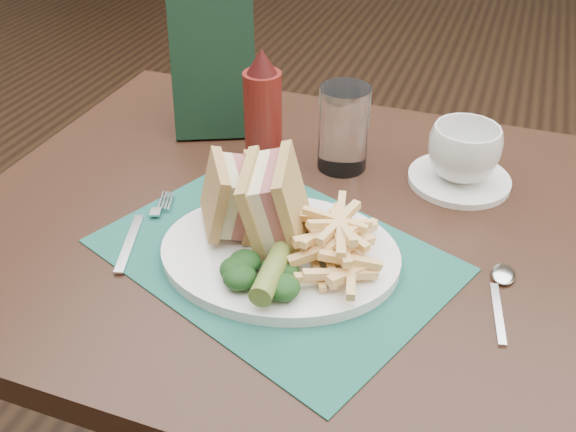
% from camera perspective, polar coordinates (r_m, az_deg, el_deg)
% --- Properties ---
extents(floor, '(7.00, 7.00, 0.00)m').
position_cam_1_polar(floor, '(1.75, 5.85, -11.09)').
color(floor, black).
rests_on(floor, ground).
extents(table_main, '(0.90, 0.75, 0.75)m').
position_cam_1_polar(table_main, '(1.15, 0.23, -15.27)').
color(table_main, black).
rests_on(table_main, ground).
extents(placemat, '(0.50, 0.43, 0.00)m').
position_cam_1_polar(placemat, '(0.81, -1.24, -3.48)').
color(placemat, '#1A554A').
rests_on(placemat, table_main).
extents(plate, '(0.33, 0.28, 0.01)m').
position_cam_1_polar(plate, '(0.80, -0.73, -3.36)').
color(plate, white).
rests_on(plate, placemat).
extents(sandwich_half_a, '(0.11, 0.12, 0.10)m').
position_cam_1_polar(sandwich_half_a, '(0.81, -6.51, 1.64)').
color(sandwich_half_a, tan).
rests_on(sandwich_half_a, plate).
extents(sandwich_half_b, '(0.10, 0.13, 0.11)m').
position_cam_1_polar(sandwich_half_b, '(0.79, -2.70, 1.45)').
color(sandwich_half_b, tan).
rests_on(sandwich_half_b, plate).
extents(kale_garnish, '(0.11, 0.08, 0.03)m').
position_cam_1_polar(kale_garnish, '(0.74, -2.05, -4.98)').
color(kale_garnish, black).
rests_on(kale_garnish, plate).
extents(pickle_spear, '(0.04, 0.12, 0.03)m').
position_cam_1_polar(pickle_spear, '(0.74, -1.15, -4.37)').
color(pickle_spear, olive).
rests_on(pickle_spear, plate).
extents(fries_pile, '(0.18, 0.20, 0.06)m').
position_cam_1_polar(fries_pile, '(0.77, 4.12, -1.88)').
color(fries_pile, '#FFCE7F').
rests_on(fries_pile, plate).
extents(fork, '(0.09, 0.17, 0.01)m').
position_cam_1_polar(fork, '(0.87, -12.94, -1.00)').
color(fork, silver).
rests_on(fork, placemat).
extents(spoon, '(0.06, 0.15, 0.01)m').
position_cam_1_polar(spoon, '(0.79, 18.35, -6.85)').
color(spoon, silver).
rests_on(spoon, table_main).
extents(saucer, '(0.18, 0.18, 0.01)m').
position_cam_1_polar(saucer, '(0.99, 14.95, 3.17)').
color(saucer, white).
rests_on(saucer, table_main).
extents(coffee_cup, '(0.14, 0.14, 0.08)m').
position_cam_1_polar(coffee_cup, '(0.96, 15.36, 5.47)').
color(coffee_cup, white).
rests_on(coffee_cup, saucer).
extents(drinking_glass, '(0.09, 0.09, 0.13)m').
position_cam_1_polar(drinking_glass, '(0.97, 4.95, 7.77)').
color(drinking_glass, white).
rests_on(drinking_glass, table_main).
extents(ketchup_bottle, '(0.07, 0.07, 0.19)m').
position_cam_1_polar(ketchup_bottle, '(0.96, -2.25, 9.44)').
color(ketchup_bottle, '#5D1410').
rests_on(ketchup_bottle, table_main).
extents(check_presenter, '(0.16, 0.13, 0.21)m').
position_cam_1_polar(check_presenter, '(1.06, -6.64, 12.76)').
color(check_presenter, black).
rests_on(check_presenter, table_main).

